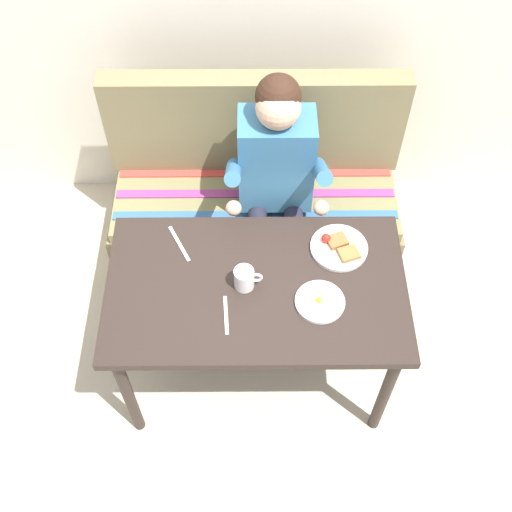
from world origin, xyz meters
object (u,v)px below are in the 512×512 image
Objects in this scene: coffee_mug at (245,279)px; table at (256,296)px; couch at (255,204)px; fork at (226,315)px; person at (276,174)px; plate_breakfast at (340,247)px; plate_eggs at (320,302)px; knife at (179,244)px.

table is at bearing 3.00° from coffee_mug.
couch is (0.00, 0.76, -0.32)m from table.
couch reaches higher than fork.
person is 0.61m from coffee_mug.
coffee_mug reaches higher than fork.
couch is 8.47× the size of fork.
table is 0.14m from coffee_mug.
person is 5.10× the size of plate_breakfast.
plate_eggs is (0.25, -0.85, 0.41)m from couch.
person is (0.09, -0.17, 0.41)m from couch.
fork is (-0.21, -0.73, -0.01)m from person.
couch reaches higher than plate_eggs.
plate_breakfast reaches higher than fork.
plate_breakfast is at bearing 26.92° from table.
plate_eggs is at bearing 4.51° from fork.
plate_eggs is 1.15× the size of fork.
couch reaches higher than plate_breakfast.
knife is at bearing 152.78° from plate_eggs.
table is 7.06× the size of fork.
person reaches higher than table.
plate_eggs is (0.15, -0.67, -0.00)m from person.
fork is at bearing -130.09° from table.
plate_breakfast reaches higher than table.
couch is at bearing 106.21° from plate_eggs.
person reaches higher than plate_breakfast.
person is at bearing 69.81° from fork.
fork is at bearing -106.16° from person.
plate_breakfast is at bearing -29.85° from knife.
table is at bearing -60.04° from knife.
fork is (-0.07, -0.14, -0.05)m from coffee_mug.
person is at bearing 15.71° from knife.
plate_breakfast is (0.25, -0.41, 0.00)m from person.
table is 0.83× the size of couch.
fork is at bearing -86.75° from knife.
couch is 12.20× the size of coffee_mug.
table is 6.00× the size of knife.
couch is 7.37× the size of plate_eggs.
plate_breakfast is 1.40× the size of fork.
table is 0.28m from plate_eggs.
plate_eggs is at bearing -54.31° from knife.
knife is (-0.32, 0.21, 0.08)m from table.
coffee_mug is at bearing -93.36° from couch.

